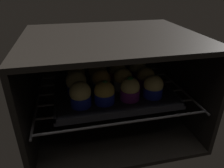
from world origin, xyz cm
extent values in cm
cube|color=black|center=(0.00, 22.00, -0.75)|extent=(59.00, 47.00, 1.50)
cube|color=black|center=(0.00, 22.00, 34.75)|extent=(59.00, 47.00, 1.50)
cube|color=black|center=(0.00, 44.75, 17.00)|extent=(59.00, 1.50, 34.00)
cube|color=black|center=(-28.75, 22.00, 17.00)|extent=(1.50, 47.00, 34.00)
cube|color=black|center=(28.75, 22.00, 17.00)|extent=(1.50, 47.00, 34.00)
cylinder|color=#4C494C|center=(0.00, 3.00, 13.60)|extent=(54.00, 0.80, 0.80)
cylinder|color=#4C494C|center=(0.00, 10.60, 13.60)|extent=(54.00, 0.80, 0.80)
cylinder|color=#4C494C|center=(0.00, 18.20, 13.60)|extent=(54.00, 0.80, 0.80)
cylinder|color=#4C494C|center=(0.00, 25.80, 13.60)|extent=(54.00, 0.80, 0.80)
cylinder|color=#4C494C|center=(0.00, 33.40, 13.60)|extent=(54.00, 0.80, 0.80)
cylinder|color=#4C494C|center=(0.00, 41.00, 13.60)|extent=(54.00, 0.80, 0.80)
cylinder|color=#4C494C|center=(-27.00, 22.00, 13.60)|extent=(0.80, 42.00, 0.80)
cylinder|color=#4C494C|center=(27.00, 22.00, 13.60)|extent=(0.80, 42.00, 0.80)
cube|color=black|center=(0.00, 21.69, 14.60)|extent=(41.85, 33.41, 1.20)
cube|color=black|center=(0.00, 5.38, 15.70)|extent=(41.85, 0.80, 1.00)
cube|color=black|center=(0.00, 37.99, 15.70)|extent=(41.85, 0.80, 1.00)
cube|color=black|center=(-20.52, 21.69, 15.70)|extent=(0.80, 33.41, 1.00)
cube|color=black|center=(20.52, 21.69, 15.70)|extent=(0.80, 33.41, 1.00)
cylinder|color=#1928B7|center=(-12.27, 13.05, 17.01)|extent=(6.75, 6.75, 3.62)
sphere|color=#E0CC7A|center=(-12.27, 13.05, 20.18)|extent=(6.97, 6.97, 6.97)
sphere|color=#28702D|center=(-11.66, 12.87, 22.17)|extent=(1.97, 1.97, 1.97)
cylinder|color=#1928B7|center=(-4.45, 13.30, 17.01)|extent=(6.75, 6.75, 3.62)
sphere|color=gold|center=(-4.45, 13.30, 19.46)|extent=(6.81, 6.81, 6.81)
sphere|color=#28702D|center=(-4.21, 13.37, 22.26)|extent=(1.98, 1.98, 1.98)
cylinder|color=#7A238C|center=(4.41, 13.63, 17.01)|extent=(6.75, 6.75, 3.62)
sphere|color=#E0CC7A|center=(4.41, 13.63, 19.85)|extent=(6.48, 6.48, 6.48)
sphere|color=#1E6023|center=(4.33, 13.72, 22.44)|extent=(2.36, 2.36, 2.36)
cylinder|color=#1928B7|center=(12.76, 13.59, 17.01)|extent=(6.75, 6.75, 3.62)
sphere|color=#E0CC7A|center=(12.76, 13.59, 19.75)|extent=(6.77, 6.77, 6.77)
sphere|color=#1E6023|center=(12.66, 13.38, 21.65)|extent=(2.56, 2.56, 2.56)
cylinder|color=#1928B7|center=(-12.95, 21.69, 17.01)|extent=(6.75, 6.75, 3.62)
sphere|color=#E0CC7A|center=(-12.95, 21.69, 20.01)|extent=(7.35, 7.35, 7.35)
cylinder|color=#1928B7|center=(-4.00, 21.50, 17.01)|extent=(6.75, 6.75, 3.62)
sphere|color=gold|center=(-4.00, 21.50, 20.06)|extent=(6.76, 6.76, 6.76)
cylinder|color=silver|center=(4.06, 21.57, 17.01)|extent=(6.75, 6.75, 3.62)
sphere|color=#DBBC60|center=(4.06, 21.57, 19.88)|extent=(6.76, 6.76, 6.76)
sphere|color=#1E6023|center=(3.53, 21.42, 21.84)|extent=(1.73, 1.73, 1.73)
cylinder|color=#7A238C|center=(13.03, 21.49, 17.01)|extent=(6.75, 6.75, 3.62)
sphere|color=#DBBC60|center=(13.03, 21.49, 19.44)|extent=(6.63, 6.63, 6.63)
sphere|color=#28702D|center=(13.59, 22.67, 21.80)|extent=(1.78, 1.78, 1.78)
cylinder|color=red|center=(-12.32, 30.31, 17.01)|extent=(6.75, 6.75, 3.62)
sphere|color=gold|center=(-12.32, 30.31, 19.59)|extent=(6.65, 6.65, 6.65)
cylinder|color=silver|center=(-3.87, 30.12, 17.01)|extent=(6.75, 6.75, 3.62)
sphere|color=gold|center=(-3.87, 30.12, 19.56)|extent=(7.42, 7.42, 7.42)
sphere|color=#28702D|center=(-3.02, 29.56, 21.79)|extent=(2.40, 2.40, 2.40)
cylinder|color=red|center=(4.11, 30.13, 17.01)|extent=(6.75, 6.75, 3.62)
sphere|color=#DBBC60|center=(4.11, 30.13, 19.47)|extent=(6.91, 6.91, 6.91)
sphere|color=#28702D|center=(3.63, 31.53, 21.38)|extent=(1.88, 1.88, 1.88)
cylinder|color=#7A238C|center=(12.64, 29.81, 17.01)|extent=(6.75, 6.75, 3.62)
sphere|color=#E0CC7A|center=(12.64, 29.81, 19.77)|extent=(6.90, 6.90, 6.90)
sphere|color=#1E6023|center=(12.09, 29.94, 22.49)|extent=(2.26, 2.26, 2.26)
camera|label=1|loc=(-15.17, -45.82, 52.35)|focal=33.67mm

